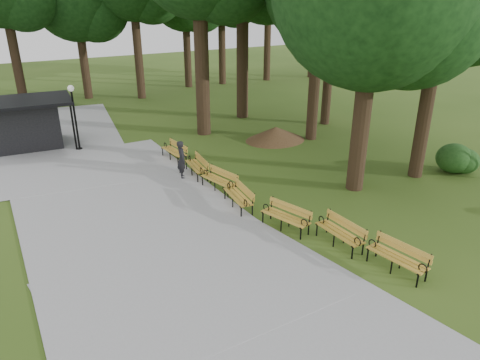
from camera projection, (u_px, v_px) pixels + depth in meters
ground at (258, 217)px, 15.81m from camera, size 100.00×100.00×0.00m
path at (123, 211)px, 16.16m from camera, size 12.00×38.00×0.06m
person at (182, 160)px, 18.95m from camera, size 0.58×0.71×1.70m
kiosk at (27, 123)px, 22.87m from camera, size 4.45×3.98×2.55m
lamp_post at (73, 104)px, 21.90m from camera, size 0.32×0.32×3.37m
dirt_mound at (275, 134)px, 24.23m from camera, size 2.90×2.90×0.77m
bench_0 at (397, 258)px, 12.51m from camera, size 0.82×1.95×0.88m
bench_1 at (340, 233)px, 13.86m from camera, size 0.68×1.91×0.88m
bench_2 at (285, 217)px, 14.84m from camera, size 1.08×2.00×0.88m
bench_3 at (238, 197)px, 16.38m from camera, size 0.95×1.98×0.88m
bench_4 at (219, 180)px, 17.84m from camera, size 0.95×1.98×0.88m
bench_5 at (196, 166)px, 19.35m from camera, size 0.93×1.98×0.88m
bench_6 at (174, 151)px, 21.24m from camera, size 0.73×1.93×0.88m
shrub_0 at (451, 172)px, 19.90m from camera, size 1.57×1.57×1.34m
shrub_1 at (461, 173)px, 19.84m from camera, size 1.35×1.35×1.14m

